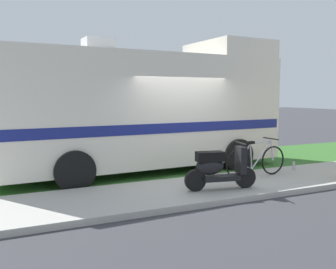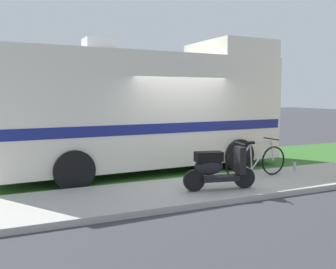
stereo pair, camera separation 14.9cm
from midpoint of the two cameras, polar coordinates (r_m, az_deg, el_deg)
ground_plane at (r=9.08m, az=2.07°, el=-7.02°), size 80.00×80.00×0.00m
sidewalk at (r=8.04m, az=5.98°, el=-8.34°), size 24.00×2.00×0.12m
grass_strip at (r=10.40m, az=-1.67°, el=-5.09°), size 24.00×3.40×0.08m
motorhome_rv at (r=9.81m, az=-4.15°, el=4.04°), size 7.59×2.85×3.59m
scooter at (r=7.64m, az=7.24°, el=-5.13°), size 1.54×0.58×0.97m
bicycle at (r=9.01m, az=13.05°, el=-3.95°), size 1.77×0.52×0.91m
pickup_truck_near at (r=15.04m, az=-5.42°, el=2.03°), size 5.49×2.14×1.87m
bottle_spare at (r=10.06m, az=18.53°, el=-4.66°), size 0.07×0.07×0.27m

